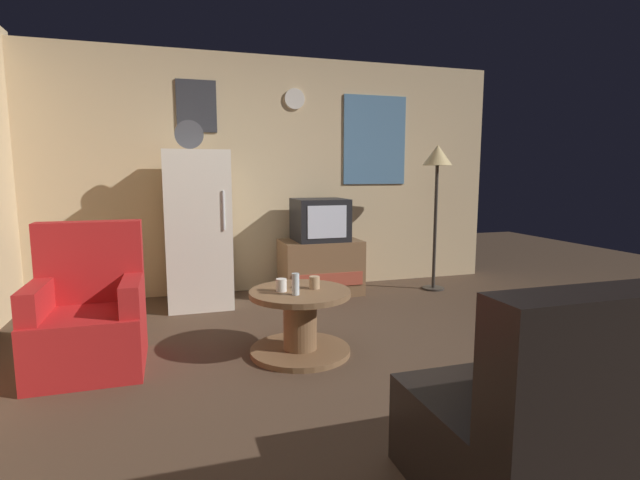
{
  "coord_description": "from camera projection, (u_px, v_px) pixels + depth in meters",
  "views": [
    {
      "loc": [
        -1.09,
        -2.76,
        1.29
      ],
      "look_at": [
        0.04,
        0.9,
        0.75
      ],
      "focal_mm": 26.8,
      "sensor_mm": 36.0,
      "label": 1
    }
  ],
  "objects": [
    {
      "name": "coffee_table",
      "position": [
        300.0,
        322.0,
        3.41
      ],
      "size": [
        0.72,
        0.72,
        0.47
      ],
      "color": "brown",
      "rests_on": "ground_plane"
    },
    {
      "name": "mug_ceramic_white",
      "position": [
        281.0,
        285.0,
        3.34
      ],
      "size": [
        0.08,
        0.08,
        0.09
      ],
      "primitive_type": "cylinder",
      "color": "silver",
      "rests_on": "coffee_table"
    },
    {
      "name": "couch",
      "position": [
        630.0,
        414.0,
        1.95
      ],
      "size": [
        1.7,
        0.8,
        0.92
      ],
      "color": "black",
      "rests_on": "ground_plane"
    },
    {
      "name": "tv_stand",
      "position": [
        320.0,
        267.0,
        5.11
      ],
      "size": [
        0.84,
        0.53,
        0.58
      ],
      "color": "brown",
      "rests_on": "ground_plane"
    },
    {
      "name": "wall_with_art",
      "position": [
        275.0,
        175.0,
        5.25
      ],
      "size": [
        5.2,
        0.12,
        2.52
      ],
      "color": "#D1B284",
      "rests_on": "ground_plane"
    },
    {
      "name": "wine_glass",
      "position": [
        296.0,
        284.0,
        3.24
      ],
      "size": [
        0.05,
        0.05,
        0.15
      ],
      "primitive_type": "cylinder",
      "color": "silver",
      "rests_on": "coffee_table"
    },
    {
      "name": "ground_plane",
      "position": [
        354.0,
        372.0,
        3.11
      ],
      "size": [
        12.0,
        12.0,
        0.0
      ],
      "primitive_type": "plane",
      "color": "#4C3828"
    },
    {
      "name": "fridge",
      "position": [
        198.0,
        229.0,
        4.6
      ],
      "size": [
        0.6,
        0.62,
        1.77
      ],
      "color": "silver",
      "rests_on": "ground_plane"
    },
    {
      "name": "crt_tv",
      "position": [
        320.0,
        220.0,
        5.04
      ],
      "size": [
        0.54,
        0.51,
        0.44
      ],
      "color": "black",
      "rests_on": "tv_stand"
    },
    {
      "name": "armchair",
      "position": [
        89.0,
        317.0,
        3.17
      ],
      "size": [
        0.68,
        0.68,
        0.96
      ],
      "color": "red",
      "rests_on": "ground_plane"
    },
    {
      "name": "standing_lamp",
      "position": [
        437.0,
        167.0,
        5.15
      ],
      "size": [
        0.32,
        0.32,
        1.59
      ],
      "color": "#332D28",
      "rests_on": "ground_plane"
    },
    {
      "name": "mug_ceramic_tan",
      "position": [
        314.0,
        282.0,
        3.42
      ],
      "size": [
        0.08,
        0.08,
        0.09
      ],
      "primitive_type": "cylinder",
      "color": "tan",
      "rests_on": "coffee_table"
    }
  ]
}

